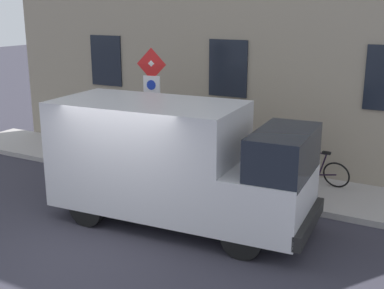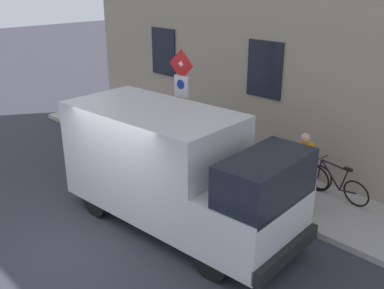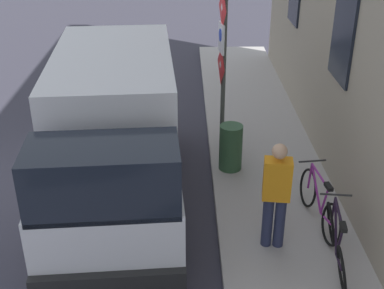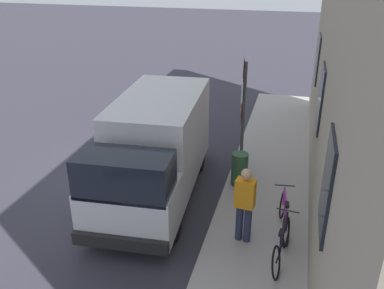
% 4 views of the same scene
% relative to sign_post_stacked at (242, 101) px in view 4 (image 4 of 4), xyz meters
% --- Properties ---
extents(ground_plane, '(80.00, 80.00, 0.00)m').
position_rel_sign_post_stacked_xyz_m(ground_plane, '(-3.07, -1.14, -2.16)').
color(ground_plane, '#312F3A').
extents(sidewalk_slab, '(2.17, 16.72, 0.14)m').
position_rel_sign_post_stacked_xyz_m(sidewalk_slab, '(0.88, -1.14, -2.09)').
color(sidewalk_slab, '#A29C99').
rests_on(sidewalk_slab, ground_plane).
extents(building_facade, '(0.75, 14.72, 8.60)m').
position_rel_sign_post_stacked_xyz_m(building_facade, '(2.31, -1.14, 2.14)').
color(building_facade, gray).
rests_on(building_facade, ground_plane).
extents(sign_post_stacked, '(0.17, 0.56, 3.12)m').
position_rel_sign_post_stacked_xyz_m(sign_post_stacked, '(0.00, 0.00, 0.00)').
color(sign_post_stacked, '#474C47').
rests_on(sign_post_stacked, sidewalk_slab).
extents(delivery_van, '(2.37, 5.46, 2.50)m').
position_rel_sign_post_stacked_xyz_m(delivery_van, '(-1.91, -1.77, -0.82)').
color(delivery_van, silver).
rests_on(delivery_van, ground_plane).
extents(bicycle_black, '(0.47, 1.72, 0.89)m').
position_rel_sign_post_stacked_xyz_m(bicycle_black, '(1.42, -3.76, -1.65)').
color(bicycle_black, black).
rests_on(bicycle_black, sidewalk_slab).
extents(bicycle_purple, '(0.46, 1.71, 0.89)m').
position_rel_sign_post_stacked_xyz_m(bicycle_purple, '(1.41, -2.75, -1.65)').
color(bicycle_purple, black).
rests_on(bicycle_purple, sidewalk_slab).
extents(pedestrian, '(0.43, 0.31, 1.72)m').
position_rel_sign_post_stacked_xyz_m(pedestrian, '(0.59, -3.31, -1.09)').
color(pedestrian, '#262B47').
rests_on(pedestrian, sidewalk_slab).
extents(litter_bin, '(0.44, 0.44, 0.90)m').
position_rel_sign_post_stacked_xyz_m(litter_bin, '(0.15, -0.96, -1.57)').
color(litter_bin, '#2D5133').
rests_on(litter_bin, sidewalk_slab).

